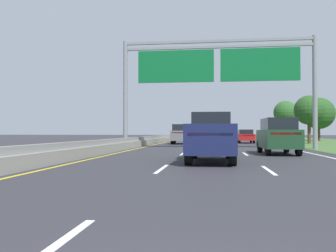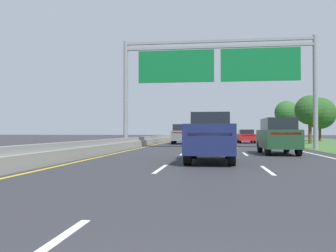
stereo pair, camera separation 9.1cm
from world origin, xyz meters
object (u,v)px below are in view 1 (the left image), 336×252
object	(u,v)px
car_grey_left_lane_suv	(181,134)
roadside_tree_mid	(309,110)
roadside_tree_far	(319,113)
overhead_sign_gantry	(217,70)
pickup_truck_navy	(211,137)
roadside_tree_distant	(286,113)
car_darkgreen_right_lane_suv	(278,135)
car_red_right_lane_sedan	(245,136)

from	to	relation	value
car_grey_left_lane_suv	roadside_tree_mid	size ratio (longest dim) A/B	0.89
roadside_tree_mid	roadside_tree_far	world-z (taller)	roadside_tree_far
overhead_sign_gantry	roadside_tree_mid	world-z (taller)	overhead_sign_gantry
overhead_sign_gantry	pickup_truck_navy	bearing A→B (deg)	-92.01
pickup_truck_navy	roadside_tree_distant	world-z (taller)	roadside_tree_distant
overhead_sign_gantry	car_grey_left_lane_suv	bearing A→B (deg)	109.60
car_darkgreen_right_lane_suv	roadside_tree_distant	xyz separation A→B (m)	(9.09, 44.38, 3.63)
pickup_truck_navy	car_red_right_lane_sedan	distance (m)	26.95
car_grey_left_lane_suv	roadside_tree_distant	xyz separation A→B (m)	(16.34, 27.37, 3.63)
roadside_tree_distant	car_red_right_lane_sedan	bearing A→B (deg)	-111.20
car_darkgreen_right_lane_suv	car_red_right_lane_sedan	xyz separation A→B (m)	(-0.04, 20.83, -0.28)
roadside_tree_distant	overhead_sign_gantry	bearing A→B (deg)	-108.29
pickup_truck_navy	roadside_tree_mid	world-z (taller)	roadside_tree_mid
overhead_sign_gantry	roadside_tree_far	xyz separation A→B (m)	(14.41, 24.32, -2.26)
car_darkgreen_right_lane_suv	roadside_tree_distant	size ratio (longest dim) A/B	0.69
overhead_sign_gantry	roadside_tree_distant	size ratio (longest dim) A/B	2.20
pickup_truck_navy	car_grey_left_lane_suv	size ratio (longest dim) A/B	1.14
overhead_sign_gantry	car_darkgreen_right_lane_suv	distance (m)	8.85
car_darkgreen_right_lane_suv	roadside_tree_far	xyz separation A→B (m)	(10.95, 30.71, 2.79)
pickup_truck_navy	roadside_tree_distant	bearing A→B (deg)	-14.22
pickup_truck_navy	car_darkgreen_right_lane_suv	xyz separation A→B (m)	(3.90, 5.85, 0.02)
car_red_right_lane_sedan	roadside_tree_distant	size ratio (longest dim) A/B	0.65
car_red_right_lane_sedan	pickup_truck_navy	bearing A→B (deg)	171.28
roadside_tree_distant	car_grey_left_lane_suv	bearing A→B (deg)	-120.84
car_darkgreen_right_lane_suv	roadside_tree_distant	distance (m)	45.45
car_red_right_lane_sedan	car_grey_left_lane_suv	bearing A→B (deg)	117.43
car_red_right_lane_sedan	roadside_tree_distant	xyz separation A→B (m)	(9.14, 23.55, 3.91)
pickup_truck_navy	roadside_tree_distant	size ratio (longest dim) A/B	0.79
car_grey_left_lane_suv	car_red_right_lane_sedan	size ratio (longest dim) A/B	1.07
roadside_tree_far	roadside_tree_distant	size ratio (longest dim) A/B	0.89
car_grey_left_lane_suv	car_darkgreen_right_lane_suv	bearing A→B (deg)	-158.11
car_grey_left_lane_suv	car_red_right_lane_sedan	xyz separation A→B (m)	(7.21, 3.82, -0.28)
pickup_truck_navy	roadside_tree_mid	distance (m)	27.30
roadside_tree_far	roadside_tree_distant	world-z (taller)	roadside_tree_distant
car_grey_left_lane_suv	roadside_tree_distant	bearing A→B (deg)	-32.03
pickup_truck_navy	car_darkgreen_right_lane_suv	size ratio (longest dim) A/B	1.15
car_red_right_lane_sedan	roadside_tree_mid	world-z (taller)	roadside_tree_mid
overhead_sign_gantry	pickup_truck_navy	world-z (taller)	overhead_sign_gantry
roadside_tree_mid	roadside_tree_far	bearing A→B (deg)	69.76
overhead_sign_gantry	roadside_tree_far	size ratio (longest dim) A/B	2.47
overhead_sign_gantry	roadside_tree_distant	world-z (taller)	overhead_sign_gantry
roadside_tree_mid	roadside_tree_distant	xyz separation A→B (m)	(2.40, 25.20, 1.04)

